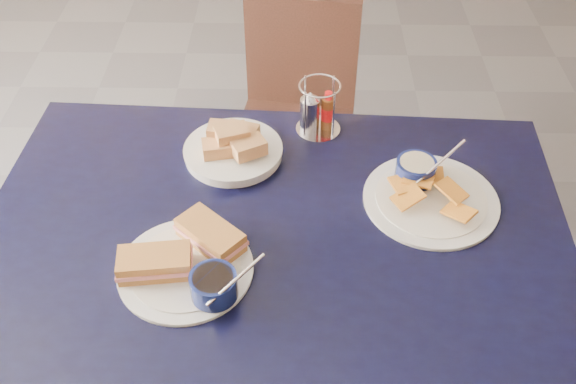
{
  "coord_description": "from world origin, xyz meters",
  "views": [
    {
      "loc": [
        -0.18,
        -0.97,
        1.74
      ],
      "look_at": [
        -0.2,
        -0.0,
        0.82
      ],
      "focal_mm": 40.0,
      "sensor_mm": 36.0,
      "label": 1
    }
  ],
  "objects_px": {
    "dining_table": "(274,249)",
    "chair_far": "(294,103)",
    "sandwich_plate": "(190,262)",
    "condiment_caddy": "(317,111)",
    "bread_basket": "(233,147)",
    "plantain_plate": "(426,189)"
  },
  "relations": [
    {
      "from": "dining_table",
      "to": "chair_far",
      "type": "xyz_separation_m",
      "value": [
        0.04,
        0.86,
        -0.23
      ]
    },
    {
      "from": "sandwich_plate",
      "to": "condiment_caddy",
      "type": "relative_size",
      "value": 2.2
    },
    {
      "from": "bread_basket",
      "to": "condiment_caddy",
      "type": "distance_m",
      "value": 0.22
    },
    {
      "from": "plantain_plate",
      "to": "bread_basket",
      "type": "height_order",
      "value": "plantain_plate"
    },
    {
      "from": "sandwich_plate",
      "to": "plantain_plate",
      "type": "distance_m",
      "value": 0.54
    },
    {
      "from": "sandwich_plate",
      "to": "bread_basket",
      "type": "bearing_deg",
      "value": 80.76
    },
    {
      "from": "plantain_plate",
      "to": "condiment_caddy",
      "type": "relative_size",
      "value": 2.18
    },
    {
      "from": "chair_far",
      "to": "sandwich_plate",
      "type": "distance_m",
      "value": 1.04
    },
    {
      "from": "condiment_caddy",
      "to": "bread_basket",
      "type": "bearing_deg",
      "value": -152.33
    },
    {
      "from": "bread_basket",
      "to": "condiment_caddy",
      "type": "relative_size",
      "value": 1.69
    },
    {
      "from": "plantain_plate",
      "to": "sandwich_plate",
      "type": "bearing_deg",
      "value": -155.52
    },
    {
      "from": "dining_table",
      "to": "bread_basket",
      "type": "xyz_separation_m",
      "value": [
        -0.1,
        0.24,
        0.09
      ]
    },
    {
      "from": "dining_table",
      "to": "condiment_caddy",
      "type": "distance_m",
      "value": 0.37
    },
    {
      "from": "sandwich_plate",
      "to": "bread_basket",
      "type": "distance_m",
      "value": 0.36
    },
    {
      "from": "chair_far",
      "to": "dining_table",
      "type": "bearing_deg",
      "value": -92.43
    },
    {
      "from": "plantain_plate",
      "to": "condiment_caddy",
      "type": "distance_m",
      "value": 0.33
    },
    {
      "from": "dining_table",
      "to": "chair_far",
      "type": "distance_m",
      "value": 0.89
    },
    {
      "from": "condiment_caddy",
      "to": "dining_table",
      "type": "bearing_deg",
      "value": -105.57
    },
    {
      "from": "sandwich_plate",
      "to": "plantain_plate",
      "type": "bearing_deg",
      "value": 24.48
    },
    {
      "from": "sandwich_plate",
      "to": "condiment_caddy",
      "type": "distance_m",
      "value": 0.52
    },
    {
      "from": "dining_table",
      "to": "sandwich_plate",
      "type": "bearing_deg",
      "value": -144.27
    },
    {
      "from": "plantain_plate",
      "to": "chair_far",
      "type": "bearing_deg",
      "value": 111.53
    }
  ]
}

